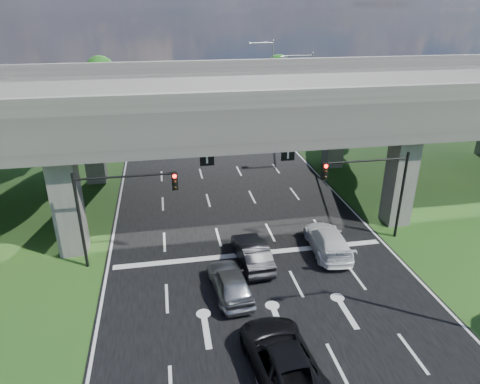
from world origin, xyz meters
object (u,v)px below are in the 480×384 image
object	(u,v)px
streetlight_far	(307,94)
streetlight_beyond	(270,72)
car_white	(328,240)
signal_left	(117,201)
car_trailing	(283,359)
signal_right	(373,182)
car_dark	(252,253)
car_silver	(230,282)

from	to	relation	value
streetlight_far	streetlight_beyond	bearing A→B (deg)	90.00
streetlight_far	car_white	bearing A→B (deg)	-104.24
signal_left	car_trailing	bearing A→B (deg)	-54.47
streetlight_beyond	car_trailing	xyz separation A→B (m)	(-10.81, -46.02, -5.02)
car_white	car_trailing	distance (m)	10.55
signal_left	car_trailing	distance (m)	12.69
signal_right	streetlight_far	xyz separation A→B (m)	(2.27, 20.06, 1.66)
signal_left	car_dark	size ratio (longest dim) A/B	1.29
streetlight_beyond	car_silver	size ratio (longest dim) A/B	2.21
signal_right	signal_left	world-z (taller)	same
signal_right	car_trailing	bearing A→B (deg)	-130.59
signal_right	car_dark	xyz separation A→B (m)	(-8.05, -1.50, -3.39)
signal_left	streetlight_beyond	xyz separation A→B (m)	(17.92, 36.06, 1.66)
streetlight_beyond	streetlight_far	bearing A→B (deg)	-90.00
car_dark	car_trailing	distance (m)	8.48
car_trailing	streetlight_far	bearing A→B (deg)	-114.69
streetlight_far	signal_left	bearing A→B (deg)	-131.78
streetlight_beyond	car_trailing	bearing A→B (deg)	-103.22
car_dark	car_white	xyz separation A→B (m)	(4.99, 0.56, -0.00)
car_dark	signal_left	bearing A→B (deg)	-14.24
car_white	signal_left	bearing A→B (deg)	-0.07
signal_left	streetlight_far	xyz separation A→B (m)	(17.92, 20.06, 1.66)
signal_right	car_silver	size ratio (longest dim) A/B	1.33
streetlight_far	streetlight_beyond	world-z (taller)	same
streetlight_far	car_trailing	xyz separation A→B (m)	(-10.81, -30.02, -5.02)
signal_left	car_white	size ratio (longest dim) A/B	1.14
car_white	car_trailing	size ratio (longest dim) A/B	0.92
car_trailing	signal_right	bearing A→B (deg)	-135.48
signal_right	car_trailing	xyz separation A→B (m)	(-8.54, -9.96, -3.36)
signal_right	signal_left	xyz separation A→B (m)	(-15.65, 0.00, 0.00)
car_white	streetlight_beyond	bearing A→B (deg)	-93.99
streetlight_beyond	car_white	world-z (taller)	streetlight_beyond
streetlight_far	streetlight_beyond	distance (m)	16.00
signal_right	signal_left	distance (m)	15.65
car_silver	car_white	world-z (taller)	car_silver
car_dark	car_white	bearing A→B (deg)	-176.73
streetlight_beyond	signal_right	bearing A→B (deg)	-93.61
streetlight_far	car_trailing	world-z (taller)	streetlight_far
signal_left	car_trailing	size ratio (longest dim) A/B	1.05
streetlight_far	car_dark	world-z (taller)	streetlight_far
car_dark	car_white	distance (m)	5.02
signal_right	streetlight_far	world-z (taller)	streetlight_far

